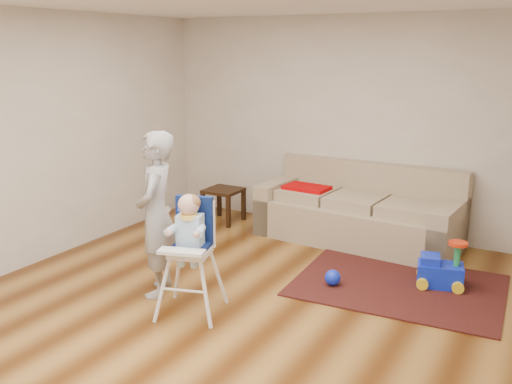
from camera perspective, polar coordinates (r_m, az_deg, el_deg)
The scene contains 9 objects.
ground at distance 5.30m, azimuth -2.15°, elevation -11.48°, with size 5.50×5.50×0.00m, color #4A250A.
room_envelope at distance 5.25m, azimuth 0.68°, elevation 9.60°, with size 5.04×5.52×2.72m.
sofa at distance 6.97m, azimuth 10.13°, elevation -1.26°, with size 2.46×1.15×0.92m.
side_table at distance 7.73m, azimuth -3.26°, elevation -1.33°, with size 0.46×0.46×0.46m, color black, non-canonical shape.
area_rug at distance 5.91m, azimuth 14.03°, elevation -9.03°, with size 1.98×1.48×0.02m, color black.
ride_on_toy at distance 5.91m, azimuth 18.00°, elevation -6.78°, with size 0.43×0.31×0.47m, color #122BE7, non-canonical shape.
toy_ball at distance 5.74m, azimuth 7.67°, elevation -8.49°, with size 0.16×0.16×0.16m, color #122BE7.
high_chair at distance 5.04m, azimuth -6.59°, elevation -6.42°, with size 0.63×0.63×1.10m.
adult at distance 5.41m, azimuth -9.94°, elevation -2.23°, with size 0.57×0.38×1.57m, color #969699.
Camera 1 is at (2.50, -4.07, 2.30)m, focal length 40.00 mm.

